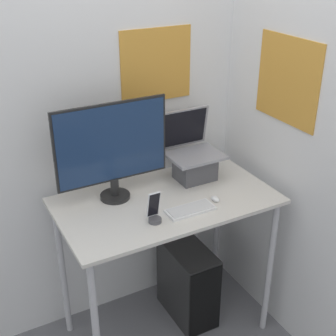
# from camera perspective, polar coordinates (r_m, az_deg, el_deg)

# --- Properties ---
(wall_back) EXTENTS (6.00, 0.06, 2.60)m
(wall_back) POSITION_cam_1_polar(r_m,az_deg,el_deg) (2.62, -4.43, 7.54)
(wall_back) COLOR silver
(wall_back) RESTS_ON ground_plane
(wall_side_right) EXTENTS (0.06, 6.00, 2.60)m
(wall_side_right) POSITION_cam_1_polar(r_m,az_deg,el_deg) (2.42, 17.34, 4.71)
(wall_side_right) COLOR silver
(wall_side_right) RESTS_ON ground_plane
(desk) EXTENTS (1.14, 0.64, 0.91)m
(desk) POSITION_cam_1_polar(r_m,az_deg,el_deg) (2.52, -0.22, -6.17)
(desk) COLOR beige
(desk) RESTS_ON ground_plane
(laptop) EXTENTS (0.30, 0.27, 0.38)m
(laptop) POSITION_cam_1_polar(r_m,az_deg,el_deg) (2.62, 3.14, 0.90)
(laptop) COLOR #4C4C51
(laptop) RESTS_ON desk
(monitor) EXTENTS (0.60, 0.16, 0.52)m
(monitor) POSITION_cam_1_polar(r_m,az_deg,el_deg) (2.36, -6.80, 2.30)
(monitor) COLOR black
(monitor) RESTS_ON desk
(keyboard) EXTENTS (0.25, 0.10, 0.02)m
(keyboard) POSITION_cam_1_polar(r_m,az_deg,el_deg) (2.35, 2.74, -5.09)
(keyboard) COLOR white
(keyboard) RESTS_ON desk
(mouse) EXTENTS (0.03, 0.06, 0.02)m
(mouse) POSITION_cam_1_polar(r_m,az_deg,el_deg) (2.44, 5.78, -3.77)
(mouse) COLOR white
(mouse) RESTS_ON desk
(cell_phone) EXTENTS (0.06, 0.07, 0.16)m
(cell_phone) POSITION_cam_1_polar(r_m,az_deg,el_deg) (2.25, -1.69, -5.42)
(cell_phone) COLOR #4C4C51
(cell_phone) RESTS_ON desk
(computer_tower) EXTENTS (0.22, 0.41, 0.49)m
(computer_tower) POSITION_cam_1_polar(r_m,az_deg,el_deg) (2.95, 2.43, -13.73)
(computer_tower) COLOR black
(computer_tower) RESTS_ON ground_plane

